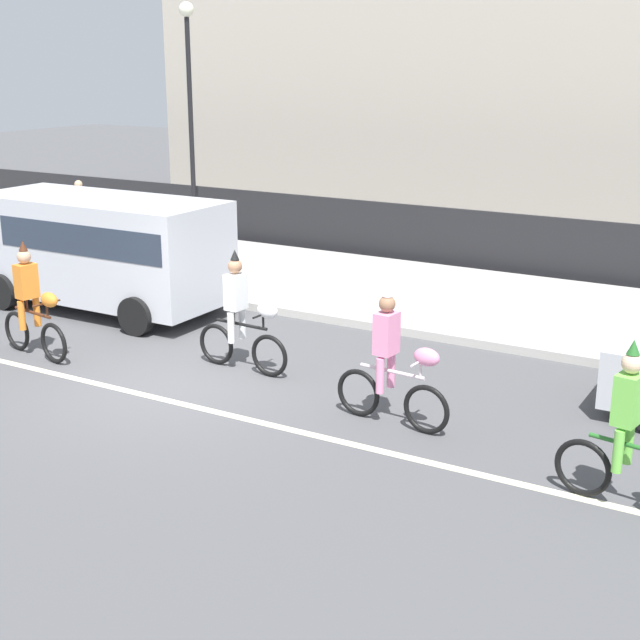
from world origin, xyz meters
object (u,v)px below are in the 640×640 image
at_px(parade_cyclist_pink, 393,365).
at_px(pedestrian_onlooker, 80,210).
at_px(parade_cyclist_zebra, 242,319).
at_px(parade_cyclist_orange, 33,307).
at_px(parked_van_silver, 104,245).
at_px(parade_cyclist_lime, 635,439).
at_px(street_lamp_post, 190,89).

height_order(parade_cyclist_pink, pedestrian_onlooker, parade_cyclist_pink).
height_order(parade_cyclist_zebra, parade_cyclist_pink, same).
xyz_separation_m(parade_cyclist_orange, parked_van_silver, (-1.00, 2.74, 0.44)).
distance_m(parked_van_silver, pedestrian_onlooker, 5.97).
bearing_deg(parade_cyclist_lime, pedestrian_onlooker, 154.64).
xyz_separation_m(parade_cyclist_zebra, parade_cyclist_pink, (2.96, -0.78, 0.00)).
xyz_separation_m(parade_cyclist_orange, parade_cyclist_pink, (6.28, 0.37, 0.00)).
height_order(parade_cyclist_orange, parade_cyclist_zebra, same).
xyz_separation_m(parade_cyclist_zebra, parade_cyclist_lime, (6.19, -1.62, 0.00)).
bearing_deg(parade_cyclist_zebra, pedestrian_onlooker, 148.06).
relative_size(parade_cyclist_orange, parade_cyclist_lime, 1.00).
xyz_separation_m(parade_cyclist_lime, pedestrian_onlooker, (-15.01, 7.11, 0.17)).
bearing_deg(pedestrian_onlooker, parade_cyclist_zebra, -31.94).
bearing_deg(pedestrian_onlooker, parade_cyclist_pink, -28.06).
distance_m(parade_cyclist_pink, parade_cyclist_lime, 3.34).
bearing_deg(parade_cyclist_zebra, parked_van_silver, 159.85).
distance_m(parade_cyclist_zebra, parade_cyclist_pink, 3.06).
bearing_deg(parked_van_silver, parade_cyclist_zebra, -20.15).
relative_size(parade_cyclist_zebra, parade_cyclist_pink, 1.00).
relative_size(parade_cyclist_lime, pedestrian_onlooker, 1.19).
bearing_deg(parade_cyclist_pink, street_lamp_post, 140.06).
bearing_deg(parked_van_silver, parade_cyclist_pink, -18.00).
height_order(parade_cyclist_pink, parade_cyclist_lime, same).
bearing_deg(parade_cyclist_orange, parade_cyclist_pink, 3.41).
height_order(parade_cyclist_lime, parked_van_silver, parked_van_silver).
distance_m(parade_cyclist_zebra, parade_cyclist_lime, 6.40).
xyz_separation_m(parade_cyclist_pink, street_lamp_post, (-9.37, 7.85, 3.15)).
bearing_deg(parade_cyclist_pink, pedestrian_onlooker, 151.94).
height_order(parade_cyclist_lime, street_lamp_post, street_lamp_post).
relative_size(parade_cyclist_orange, parade_cyclist_pink, 1.00).
relative_size(parade_cyclist_lime, parked_van_silver, 0.38).
distance_m(parade_cyclist_lime, street_lamp_post, 15.63).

